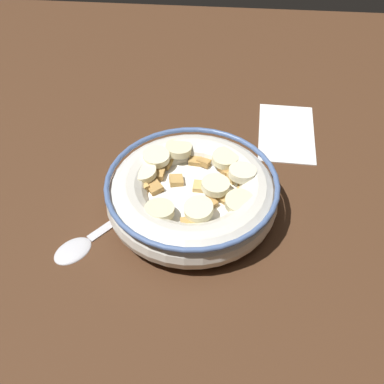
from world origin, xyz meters
TOP-DOWN VIEW (x-y plane):
  - ground_plane at (0.00, 0.00)cm, footprint 105.83×105.83cm
  - cereal_bowl at (-0.04, 0.01)cm, footprint 19.29×19.29cm
  - spoon at (5.19, -10.73)cm, footprint 14.03×12.24cm
  - folded_napkin at (-15.24, 11.64)cm, footprint 12.69×7.91cm

SIDE VIEW (x-z plane):
  - ground_plane at x=0.00cm, z-range -2.00..0.00cm
  - folded_napkin at x=-15.24cm, z-range 0.00..0.30cm
  - spoon at x=5.19cm, z-range -0.06..0.74cm
  - cereal_bowl at x=-0.04cm, z-range 0.06..5.17cm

